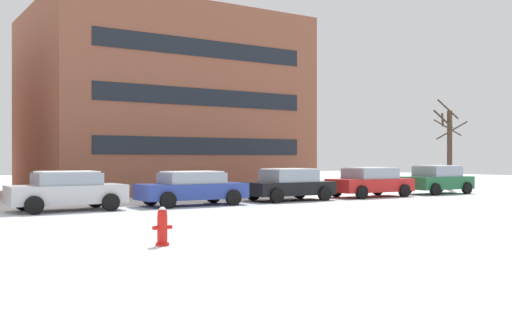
{
  "coord_description": "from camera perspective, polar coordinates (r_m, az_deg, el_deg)",
  "views": [
    {
      "loc": [
        -2.34,
        -13.69,
        1.88
      ],
      "look_at": [
        9.53,
        4.85,
        1.85
      ],
      "focal_mm": 41.71,
      "sensor_mm": 36.0,
      "label": 1
    }
  ],
  "objects": [
    {
      "name": "ground_plane",
      "position": [
        14.01,
        -22.91,
        -7.63
      ],
      "size": [
        120.0,
        120.0,
        0.0
      ],
      "primitive_type": "plane",
      "color": "white"
    },
    {
      "name": "fire_hydrant",
      "position": [
        13.13,
        -8.97,
        -6.28
      ],
      "size": [
        0.44,
        0.3,
        0.84
      ],
      "color": "red",
      "rests_on": "ground"
    },
    {
      "name": "parked_car_silver",
      "position": [
        22.64,
        -17.69,
        -2.8
      ],
      "size": [
        4.1,
        2.13,
        1.45
      ],
      "color": "silver",
      "rests_on": "ground"
    },
    {
      "name": "parked_car_blue",
      "position": [
        24.2,
        -6.16,
        -2.67
      ],
      "size": [
        4.43,
        2.03,
        1.39
      ],
      "color": "#283D93",
      "rests_on": "ground"
    },
    {
      "name": "parked_car_black",
      "position": [
        26.91,
        3.16,
        -2.34
      ],
      "size": [
        4.02,
        2.2,
        1.46
      ],
      "color": "black",
      "rests_on": "ground"
    },
    {
      "name": "parked_car_red",
      "position": [
        30.04,
        10.89,
        -2.07
      ],
      "size": [
        4.33,
        2.16,
        1.48
      ],
      "color": "red",
      "rests_on": "ground"
    },
    {
      "name": "parked_car_green",
      "position": [
        33.65,
        16.98,
        -1.8
      ],
      "size": [
        3.84,
        2.19,
        1.55
      ],
      "color": "#1E6038",
      "rests_on": "ground"
    },
    {
      "name": "tree_far_mid",
      "position": [
        38.3,
        18.03,
        1.32
      ],
      "size": [
        2.47,
        2.45,
        5.55
      ],
      "color": "#423326",
      "rests_on": "ground"
    },
    {
      "name": "building_far_right",
      "position": [
        36.33,
        -9.06,
        5.27
      ],
      "size": [
        14.9,
        11.25,
        10.33
      ],
      "color": "brown",
      "rests_on": "ground"
    }
  ]
}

